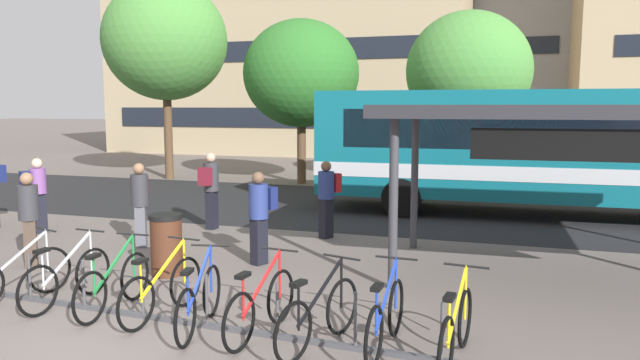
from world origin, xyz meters
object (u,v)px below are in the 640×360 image
at_px(parked_bicycle_blue_7, 386,319).
at_px(street_tree_1, 468,71).
at_px(parked_bicycle_blue_4, 199,301).
at_px(parked_bicycle_silver_1, 67,278).
at_px(commuter_teal_pack_6, 29,213).
at_px(commuter_maroon_pack_0, 211,185).
at_px(commuter_red_pack_5, 327,194).
at_px(street_tree_2, 301,74).
at_px(parked_bicycle_red_5, 261,306).
at_px(commuter_navy_pack_2, 260,211).
at_px(parked_bicycle_black_6, 319,316).
at_px(parked_bicycle_yellow_8, 456,330).
at_px(transit_shelter, 604,116).
at_px(commuter_maroon_pack_1, 140,199).
at_px(city_bus, 559,147).
at_px(commuter_navy_pack_3, 37,190).
at_px(trash_bin, 166,244).
at_px(parked_bicycle_green_2, 114,284).
at_px(street_tree_0, 165,41).
at_px(parked_bicycle_silver_0, 16,276).
at_px(parked_bicycle_yellow_3, 162,290).

bearing_deg(parked_bicycle_blue_7, street_tree_1, 3.21).
bearing_deg(parked_bicycle_blue_4, parked_bicycle_silver_1, 71.72).
bearing_deg(street_tree_1, commuter_teal_pack_6, -117.48).
xyz_separation_m(commuter_maroon_pack_0, commuter_red_pack_5, (2.79, -0.02, -0.06)).
bearing_deg(parked_bicycle_silver_1, street_tree_2, 9.01).
distance_m(parked_bicycle_red_5, street_tree_1, 14.92).
relative_size(commuter_maroon_pack_0, commuter_navy_pack_2, 1.06).
relative_size(parked_bicycle_blue_4, parked_bicycle_black_6, 1.02).
height_order(parked_bicycle_yellow_8, transit_shelter, transit_shelter).
relative_size(parked_bicycle_red_5, parked_bicycle_yellow_8, 1.00).
height_order(commuter_maroon_pack_1, commuter_teal_pack_6, commuter_maroon_pack_1).
bearing_deg(city_bus, parked_bicycle_blue_4, -118.48).
bearing_deg(parked_bicycle_blue_4, commuter_navy_pack_3, 46.61).
distance_m(commuter_maroon_pack_0, trash_bin, 3.69).
relative_size(parked_bicycle_green_2, street_tree_0, 0.23).
bearing_deg(city_bus, trash_bin, -132.82).
distance_m(parked_bicycle_blue_7, parked_bicycle_yellow_8, 0.81).
bearing_deg(commuter_red_pack_5, street_tree_0, -106.96).
relative_size(parked_bicycle_green_2, parked_bicycle_blue_7, 1.00).
height_order(commuter_red_pack_5, street_tree_1, street_tree_1).
relative_size(city_bus, parked_bicycle_yellow_8, 7.04).
height_order(city_bus, commuter_navy_pack_3, city_bus).
distance_m(commuter_maroon_pack_0, commuter_teal_pack_6, 4.08).
bearing_deg(parked_bicycle_silver_0, commuter_red_pack_5, -12.50).
bearing_deg(parked_bicycle_silver_1, parked_bicycle_yellow_3, -88.01).
relative_size(parked_bicycle_yellow_3, commuter_maroon_pack_1, 1.02).
bearing_deg(parked_bicycle_red_5, parked_bicycle_blue_7, -82.46).
bearing_deg(commuter_maroon_pack_1, commuter_navy_pack_2, 52.97).
height_order(parked_bicycle_yellow_8, street_tree_2, street_tree_2).
distance_m(parked_bicycle_blue_7, street_tree_1, 14.82).
height_order(parked_bicycle_black_6, trash_bin, trash_bin).
bearing_deg(commuter_teal_pack_6, commuter_maroon_pack_0, 117.76).
bearing_deg(parked_bicycle_blue_4, transit_shelter, -63.10).
xyz_separation_m(city_bus, parked_bicycle_blue_4, (-4.87, -9.59, -1.39)).
relative_size(commuter_red_pack_5, trash_bin, 1.61).
bearing_deg(commuter_red_pack_5, parked_bicycle_yellow_8, 54.92).
bearing_deg(commuter_teal_pack_6, transit_shelter, 62.44).
bearing_deg(parked_bicycle_silver_1, commuter_maroon_pack_0, 9.40).
height_order(parked_bicycle_blue_7, commuter_teal_pack_6, commuter_teal_pack_6).
xyz_separation_m(parked_bicycle_blue_7, commuter_navy_pack_3, (-8.61, 3.93, 0.58)).
bearing_deg(commuter_navy_pack_3, parked_bicycle_black_6, -84.48).
bearing_deg(parked_bicycle_yellow_8, commuter_navy_pack_3, 73.50).
height_order(commuter_navy_pack_3, street_tree_1, street_tree_1).
bearing_deg(commuter_teal_pack_6, street_tree_0, 160.89).
height_order(parked_bicycle_yellow_3, street_tree_0, street_tree_0).
distance_m(parked_bicycle_silver_0, parked_bicycle_blue_7, 5.42).
bearing_deg(city_bus, parked_bicycle_silver_0, -131.70).
height_order(parked_bicycle_blue_4, parked_bicycle_red_5, same).
bearing_deg(commuter_maroon_pack_1, commuter_maroon_pack_0, 136.98).
bearing_deg(commuter_maroon_pack_1, commuter_red_pack_5, 92.46).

